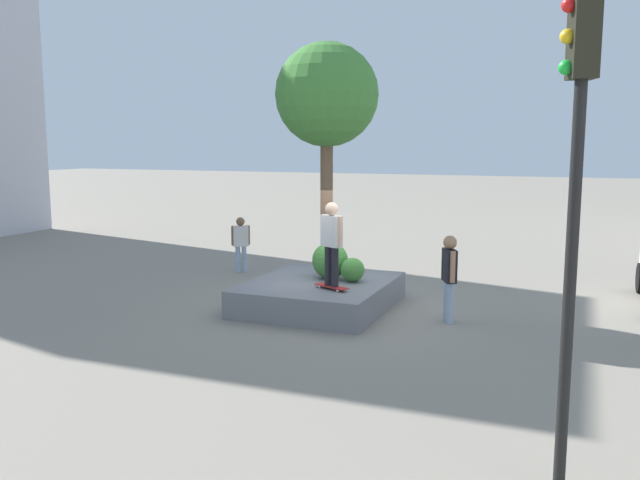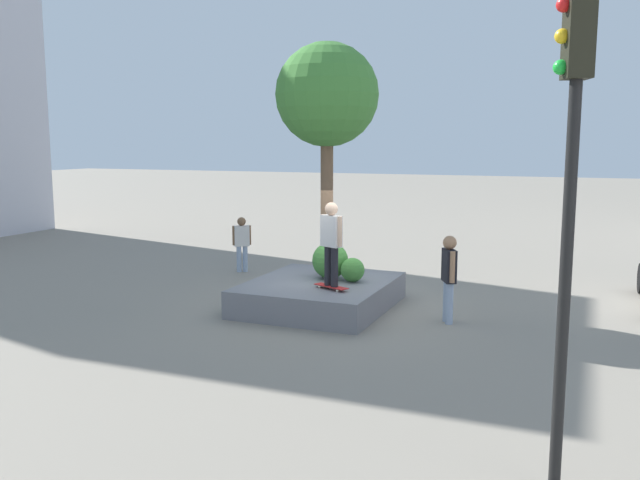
{
  "view_description": "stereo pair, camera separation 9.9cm",
  "coord_description": "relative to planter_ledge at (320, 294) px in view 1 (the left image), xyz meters",
  "views": [
    {
      "loc": [
        13.05,
        5.06,
        3.54
      ],
      "look_at": [
        0.09,
        -0.21,
        1.48
      ],
      "focal_mm": 37.15,
      "sensor_mm": 36.0,
      "label": 1
    },
    {
      "loc": [
        13.02,
        5.15,
        3.54
      ],
      "look_at": [
        0.09,
        -0.21,
        1.48
      ],
      "focal_mm": 37.15,
      "sensor_mm": 36.0,
      "label": 2
    }
  ],
  "objects": [
    {
      "name": "passerby_with_bag",
      "position": [
        0.16,
        2.81,
        0.72
      ],
      "size": [
        0.54,
        0.38,
        1.74
      ],
      "color": "#8C9EB7",
      "rests_on": "ground"
    },
    {
      "name": "ground_plane",
      "position": [
        -0.09,
        0.21,
        -0.29
      ],
      "size": [
        120.0,
        120.0,
        0.0
      ],
      "primitive_type": "plane",
      "color": "gray"
    },
    {
      "name": "skateboarder",
      "position": [
        0.66,
        0.52,
        1.35
      ],
      "size": [
        0.37,
        0.53,
        1.71
      ],
      "color": "black",
      "rests_on": "skateboard"
    },
    {
      "name": "skateboard",
      "position": [
        0.66,
        0.52,
        0.35
      ],
      "size": [
        0.51,
        0.82,
        0.07
      ],
      "color": "#A51E1E",
      "rests_on": "planter_ledge"
    },
    {
      "name": "planter_ledge",
      "position": [
        0.0,
        0.0,
        0.0
      ],
      "size": [
        3.39,
        2.89,
        0.58
      ],
      "primitive_type": "cube",
      "color": "slate",
      "rests_on": "ground"
    },
    {
      "name": "plaza_tree",
      "position": [
        -0.74,
        -0.14,
        4.24
      ],
      "size": [
        2.27,
        2.27,
        5.13
      ],
      "color": "brown",
      "rests_on": "planter_ledge"
    },
    {
      "name": "boxwood_shrub",
      "position": [
        -0.38,
        0.09,
        0.69
      ],
      "size": [
        0.8,
        0.8,
        0.8
      ],
      "primitive_type": "sphere",
      "color": "#3D7A33",
      "rests_on": "planter_ledge"
    },
    {
      "name": "bystander_watching",
      "position": [
        -2.87,
        -3.52,
        0.59
      ],
      "size": [
        0.38,
        0.43,
        1.52
      ],
      "color": "#8C9EB7",
      "rests_on": "ground"
    },
    {
      "name": "hedge_clump",
      "position": [
        -0.22,
        0.67,
        0.55
      ],
      "size": [
        0.52,
        0.52,
        0.52
      ],
      "primitive_type": "sphere",
      "color": "#3D7A33",
      "rests_on": "planter_ledge"
    },
    {
      "name": "traffic_light_corner",
      "position": [
        6.17,
        5.14,
        3.08
      ],
      "size": [
        0.34,
        0.37,
        4.98
      ],
      "color": "black",
      "rests_on": "ground"
    }
  ]
}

